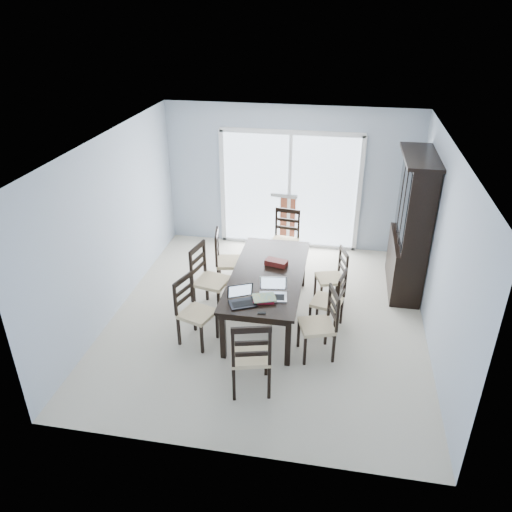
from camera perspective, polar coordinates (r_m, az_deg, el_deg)
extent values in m
plane|color=beige|center=(7.42, 1.30, -7.01)|extent=(5.00, 5.00, 0.00)
plane|color=white|center=(6.31, 1.55, 12.79)|extent=(5.00, 5.00, 0.00)
cube|color=#A7B5C8|center=(9.06, 3.91, 8.81)|extent=(4.50, 0.02, 2.60)
cube|color=#A7B5C8|center=(7.41, -16.06, 3.34)|extent=(0.02, 5.00, 2.60)
cube|color=#A7B5C8|center=(6.83, 20.40, 0.51)|extent=(0.02, 5.00, 2.60)
cube|color=gray|center=(10.48, 4.32, 3.55)|extent=(4.50, 2.00, 0.10)
cube|color=#99999E|center=(11.19, 5.00, 8.41)|extent=(4.50, 0.06, 1.10)
cube|color=black|center=(7.03, 1.36, -2.11)|extent=(1.00, 2.20, 0.04)
cube|color=black|center=(7.06, 1.35, -2.53)|extent=(0.88, 2.08, 0.10)
cube|color=black|center=(6.49, -3.80, -9.06)|extent=(0.07, 0.07, 0.69)
cube|color=black|center=(6.37, 3.68, -9.86)|extent=(0.07, 0.07, 0.69)
cube|color=black|center=(8.14, -0.49, -0.76)|extent=(0.07, 0.07, 0.69)
cube|color=black|center=(8.04, 5.41, -1.27)|extent=(0.07, 0.07, 0.69)
cube|color=black|center=(8.28, 16.61, -0.86)|extent=(0.45, 1.30, 0.85)
cube|color=black|center=(7.85, 17.87, 6.04)|extent=(0.38, 1.30, 1.30)
cube|color=black|center=(7.64, 18.38, 10.76)|extent=(0.50, 1.38, 0.05)
cube|color=black|center=(7.44, 16.70, 5.02)|extent=(0.02, 0.36, 1.18)
cube|color=black|center=(7.83, 16.45, 6.18)|extent=(0.02, 0.36, 1.18)
cube|color=black|center=(8.22, 16.23, 7.23)|extent=(0.02, 0.36, 1.18)
cube|color=silver|center=(9.13, 3.84, 7.28)|extent=(2.40, 0.02, 2.10)
cube|color=white|center=(8.80, 4.06, 13.92)|extent=(2.52, 0.05, 0.08)
cube|color=white|center=(9.11, 3.83, 7.25)|extent=(0.06, 0.05, 2.10)
cube|color=white|center=(9.52, 3.64, 1.46)|extent=(2.52, 0.05, 0.05)
cube|color=black|center=(7.09, -7.01, -7.01)|extent=(0.04, 0.04, 0.42)
cube|color=black|center=(6.85, -8.81, -8.54)|extent=(0.04, 0.04, 0.42)
cube|color=black|center=(6.91, -4.45, -7.88)|extent=(0.04, 0.04, 0.42)
cube|color=black|center=(6.66, -6.20, -9.50)|extent=(0.04, 0.04, 0.42)
cube|color=beige|center=(6.74, -6.73, -6.59)|extent=(0.52, 0.52, 0.05)
cube|color=black|center=(7.73, -5.63, -3.55)|extent=(0.04, 0.04, 0.46)
cube|color=black|center=(7.43, -7.07, -5.04)|extent=(0.04, 0.04, 0.46)
cube|color=black|center=(7.57, -2.91, -4.17)|extent=(0.04, 0.04, 0.46)
cube|color=black|center=(7.27, -4.26, -5.72)|extent=(0.04, 0.04, 0.46)
cube|color=beige|center=(7.37, -5.05, -2.92)|extent=(0.53, 0.53, 0.05)
cube|color=black|center=(8.21, -4.16, -1.57)|extent=(0.04, 0.04, 0.44)
cube|color=black|center=(7.87, -4.33, -2.96)|extent=(0.04, 0.04, 0.44)
cube|color=black|center=(8.19, -1.43, -1.57)|extent=(0.04, 0.04, 0.44)
cube|color=black|center=(7.85, -1.48, -2.96)|extent=(0.04, 0.04, 0.44)
cube|color=beige|center=(7.91, -2.89, -0.70)|extent=(0.50, 0.50, 0.05)
cube|color=black|center=(6.55, 8.84, -10.42)|extent=(0.04, 0.04, 0.42)
cube|color=black|center=(6.84, 7.98, -8.52)|extent=(0.04, 0.04, 0.42)
cube|color=black|center=(6.47, 5.59, -10.78)|extent=(0.04, 0.04, 0.42)
cube|color=black|center=(6.76, 4.88, -8.83)|extent=(0.04, 0.04, 0.42)
cube|color=beige|center=(6.51, 6.94, -7.96)|extent=(0.52, 0.52, 0.05)
cube|color=black|center=(6.99, 8.99, -7.78)|extent=(0.04, 0.04, 0.41)
cube|color=black|center=(7.28, 9.75, -6.26)|extent=(0.04, 0.04, 0.41)
cube|color=black|center=(7.07, 6.17, -7.16)|extent=(0.04, 0.04, 0.41)
cube|color=black|center=(7.35, 7.04, -5.68)|extent=(0.04, 0.04, 0.41)
cube|color=beige|center=(7.05, 8.11, -5.18)|extent=(0.48, 0.48, 0.05)
cube|color=black|center=(7.65, 9.94, -4.52)|extent=(0.04, 0.04, 0.39)
cube|color=black|center=(7.93, 9.20, -3.21)|extent=(0.04, 0.04, 0.39)
cube|color=black|center=(7.56, 7.42, -4.75)|extent=(0.04, 0.04, 0.39)
cube|color=black|center=(7.84, 6.77, -3.41)|extent=(0.04, 0.04, 0.39)
cube|color=beige|center=(7.63, 8.45, -2.56)|extent=(0.48, 0.48, 0.05)
cube|color=black|center=(5.95, -2.54, -14.45)|extent=(0.05, 0.05, 0.46)
cube|color=black|center=(5.97, 1.50, -14.27)|extent=(0.05, 0.05, 0.46)
cube|color=black|center=(6.26, -2.65, -11.95)|extent=(0.05, 0.05, 0.46)
cube|color=black|center=(6.28, 1.15, -11.80)|extent=(0.05, 0.05, 0.46)
cube|color=beige|center=(5.94, -0.65, -11.21)|extent=(0.55, 0.55, 0.05)
cube|color=black|center=(8.76, 4.76, 0.42)|extent=(0.04, 0.04, 0.45)
cube|color=black|center=(8.84, 2.26, 0.79)|extent=(0.04, 0.04, 0.45)
cube|color=black|center=(8.41, 4.11, -0.76)|extent=(0.04, 0.04, 0.45)
cube|color=black|center=(8.50, 1.52, -0.37)|extent=(0.04, 0.04, 0.45)
cube|color=beige|center=(8.51, 3.21, 1.53)|extent=(0.49, 0.49, 0.05)
cube|color=black|center=(6.33, -1.52, -5.47)|extent=(0.40, 0.35, 0.02)
cube|color=silver|center=(6.27, -1.53, -4.59)|extent=(0.28, 0.16, 0.18)
cube|color=silver|center=(6.46, 1.95, -4.71)|extent=(0.39, 0.29, 0.02)
cube|color=silver|center=(6.40, 1.96, -3.77)|extent=(0.32, 0.08, 0.19)
cube|color=maroon|center=(6.40, 0.84, -4.96)|extent=(0.30, 0.25, 0.03)
cube|color=gold|center=(6.39, 0.93, -4.78)|extent=(0.35, 0.31, 0.01)
cube|color=black|center=(6.16, 0.65, -6.51)|extent=(0.11, 0.06, 0.01)
cube|color=#541014|center=(7.21, 2.33, -0.76)|extent=(0.34, 0.23, 0.08)
cube|color=maroon|center=(10.28, 0.46, 6.30)|extent=(2.13, 1.95, 0.95)
cube|color=gray|center=(10.11, 0.47, 8.98)|extent=(2.19, 2.01, 0.06)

